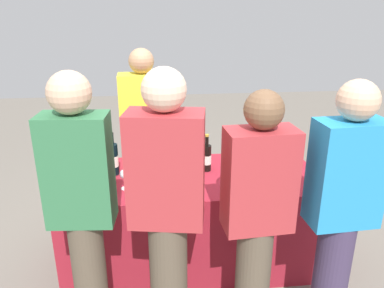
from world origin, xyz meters
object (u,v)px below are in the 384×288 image
wine_bottle_3 (169,157)px  ice_bucket (100,169)px  guest_0 (82,205)px  wine_bottle_4 (180,152)px  wine_glass_0 (124,175)px  wine_bottle_5 (207,158)px  guest_2 (257,215)px  wine_bottle_2 (128,157)px  server_pouring (145,132)px  guest_3 (341,209)px  wine_bottle_1 (113,159)px  guest_1 (167,208)px  wine_bottle_0 (92,158)px  wine_glass_2 (176,169)px  wine_glass_3 (190,173)px  wine_bottle_6 (277,148)px  wine_glass_1 (155,169)px

wine_bottle_3 → ice_bucket: bearing=-160.1°
ice_bucket → guest_0: (-0.01, -0.64, 0.06)m
guest_0 → wine_bottle_4: bearing=59.6°
wine_glass_0 → ice_bucket: size_ratio=0.67×
wine_bottle_5 → guest_2: (0.16, -0.85, -0.01)m
wine_bottle_2 → wine_bottle_4: (0.40, 0.06, 0.00)m
ice_bucket → server_pouring: server_pouring is taller
wine_bottle_3 → wine_bottle_4: size_ratio=0.95×
guest_0 → guest_3: (1.42, -0.12, -0.04)m
wine_bottle_1 → wine_bottle_4: bearing=11.1°
guest_1 → ice_bucket: bearing=132.1°
wine_bottle_0 → wine_bottle_1: 0.17m
wine_bottle_2 → wine_bottle_4: bearing=8.5°
guest_3 → guest_0: bearing=171.8°
wine_bottle_5 → guest_3: size_ratio=0.18×
wine_glass_0 → guest_3: (1.23, -0.64, 0.03)m
wine_bottle_4 → wine_glass_2: bearing=-100.6°
wine_glass_3 → guest_2: (0.31, -0.61, 0.00)m
wine_bottle_3 → guest_3: size_ratio=0.19×
wine_bottle_0 → server_pouring: size_ratio=0.20×
ice_bucket → wine_glass_2: bearing=-3.7°
wine_bottle_3 → wine_bottle_6: 0.88m
ice_bucket → guest_2: 1.19m
wine_glass_3 → guest_0: bearing=-140.9°
wine_bottle_5 → guest_3: guest_3 is taller
server_pouring → guest_1: 1.45m
wine_bottle_4 → guest_0: 1.06m
guest_2 → guest_3: size_ratio=0.97×
wine_bottle_5 → server_pouring: server_pouring is taller
wine_bottle_1 → wine_glass_2: (0.46, -0.17, -0.03)m
server_pouring → wine_bottle_5: bearing=126.8°
wine_bottle_4 → wine_glass_2: 0.27m
wine_bottle_4 → ice_bucket: bearing=-158.3°
wine_bottle_5 → guest_3: (0.63, -0.89, 0.03)m
wine_bottle_3 → wine_glass_3: 0.32m
wine_bottle_0 → guest_0: guest_0 is taller
ice_bucket → guest_1: 0.84m
wine_bottle_2 → wine_bottle_6: 1.19m
wine_glass_3 → guest_1: bearing=-107.5°
wine_bottle_4 → guest_2: 1.02m
wine_bottle_3 → guest_1: (-0.05, -0.88, 0.06)m
wine_bottle_5 → ice_bucket: 0.79m
wine_bottle_2 → wine_glass_0: 0.29m
wine_glass_0 → guest_3: bearing=-27.3°
wine_bottle_3 → guest_1: size_ratio=0.18×
wine_bottle_0 → wine_bottle_4: bearing=5.4°
wine_bottle_4 → wine_bottle_6: size_ratio=1.01×
ice_bucket → guest_2: size_ratio=0.14×
wine_glass_1 → wine_glass_3: wine_glass_1 is taller
wine_glass_0 → server_pouring: server_pouring is taller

